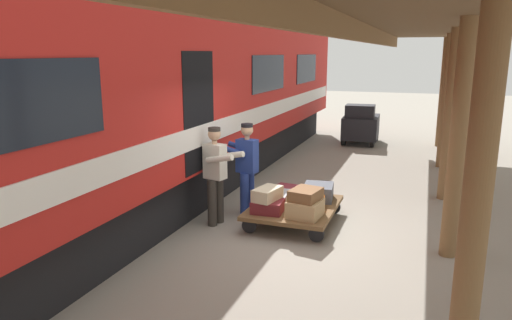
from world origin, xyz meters
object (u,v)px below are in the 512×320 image
object	(u,v)px
suitcase_orange_carryall	(312,202)
porter_by_door	(216,173)
train_car	(123,103)
porter_in_overalls	(246,166)
suitcase_maroon_trunk	(268,206)
baggage_tug	(361,125)
suitcase_cream_canvas	(267,194)
suitcase_burgundy_valise	(285,191)
luggage_cart	(294,208)
suitcase_gray_aluminum	(277,198)
suitcase_slate_roller	(318,192)
suitcase_brown_leather	(306,194)
suitcase_tan_vintage	(305,208)

from	to	relation	value
suitcase_orange_carryall	porter_by_door	xyz separation A→B (m)	(1.57, 0.52, 0.52)
train_car	porter_in_overalls	distance (m)	2.46
train_car	suitcase_maroon_trunk	world-z (taller)	train_car
porter_by_door	baggage_tug	xyz separation A→B (m)	(-1.30, -8.47, -0.30)
train_car	suitcase_cream_canvas	bearing A→B (deg)	-178.18
suitcase_burgundy_valise	suitcase_cream_canvas	xyz separation A→B (m)	(0.02, 0.95, 0.22)
suitcase_burgundy_valise	luggage_cart	bearing A→B (deg)	122.82
porter_by_door	suitcase_gray_aluminum	bearing A→B (deg)	-151.01
train_car	porter_by_door	bearing A→B (deg)	-179.08
suitcase_orange_carryall	porter_in_overalls	world-z (taller)	porter_in_overalls
suitcase_cream_canvas	suitcase_orange_carryall	bearing A→B (deg)	-145.16
luggage_cart	suitcase_slate_roller	size ratio (longest dim) A/B	3.09
train_car	suitcase_orange_carryall	world-z (taller)	train_car
suitcase_slate_roller	porter_in_overalls	world-z (taller)	porter_in_overalls
suitcase_orange_carryall	suitcase_burgundy_valise	xyz separation A→B (m)	(0.64, -0.49, -0.01)
suitcase_orange_carryall	suitcase_brown_leather	xyz separation A→B (m)	(0.01, 0.46, 0.27)
suitcase_orange_carryall	baggage_tug	bearing A→B (deg)	-88.10
baggage_tug	suitcase_tan_vintage	bearing A→B (deg)	91.79
luggage_cart	suitcase_slate_roller	xyz separation A→B (m)	(-0.32, -0.49, 0.18)
suitcase_brown_leather	luggage_cart	bearing A→B (deg)	-55.53
suitcase_slate_roller	porter_by_door	bearing A→B (deg)	32.79
suitcase_gray_aluminum	porter_by_door	world-z (taller)	porter_by_door
suitcase_slate_roller	suitcase_orange_carryall	bearing A→B (deg)	90.00
suitcase_gray_aluminum	porter_in_overalls	world-z (taller)	porter_in_overalls
suitcase_brown_leather	suitcase_burgundy_valise	bearing A→B (deg)	-56.38
luggage_cart	suitcase_orange_carryall	distance (m)	0.35
luggage_cart	suitcase_orange_carryall	bearing A→B (deg)	-180.00
suitcase_slate_roller	baggage_tug	size ratio (longest dim) A/B	0.33
suitcase_slate_roller	suitcase_burgundy_valise	bearing A→B (deg)	0.00
luggage_cart	porter_in_overalls	distance (m)	1.14
suitcase_cream_canvas	suitcase_burgundy_valise	bearing A→B (deg)	-91.32
baggage_tug	suitcase_maroon_trunk	bearing A→B (deg)	87.47
luggage_cart	porter_by_door	xyz separation A→B (m)	(1.25, 0.52, 0.65)
suitcase_tan_vintage	suitcase_burgundy_valise	bearing A→B (deg)	-57.18
suitcase_orange_carryall	baggage_tug	distance (m)	7.96
luggage_cart	suitcase_tan_vintage	distance (m)	0.62
suitcase_orange_carryall	suitcase_cream_canvas	size ratio (longest dim) A/B	0.92
porter_in_overalls	porter_by_door	world-z (taller)	same
luggage_cart	suitcase_burgundy_valise	distance (m)	0.60
suitcase_maroon_trunk	porter_by_door	size ratio (longest dim) A/B	0.30
suitcase_cream_canvas	baggage_tug	distance (m)	8.42
suitcase_gray_aluminum	suitcase_brown_leather	world-z (taller)	suitcase_brown_leather
suitcase_gray_aluminum	suitcase_brown_leather	size ratio (longest dim) A/B	1.11
suitcase_orange_carryall	porter_in_overalls	bearing A→B (deg)	-4.00
luggage_cart	suitcase_brown_leather	size ratio (longest dim) A/B	3.41
suitcase_orange_carryall	suitcase_brown_leather	size ratio (longest dim) A/B	0.96
suitcase_gray_aluminum	suitcase_brown_leather	distance (m)	0.82
suitcase_burgundy_valise	suitcase_cream_canvas	distance (m)	0.98
suitcase_tan_vintage	porter_in_overalls	world-z (taller)	porter_in_overalls
luggage_cart	porter_in_overalls	world-z (taller)	porter_in_overalls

